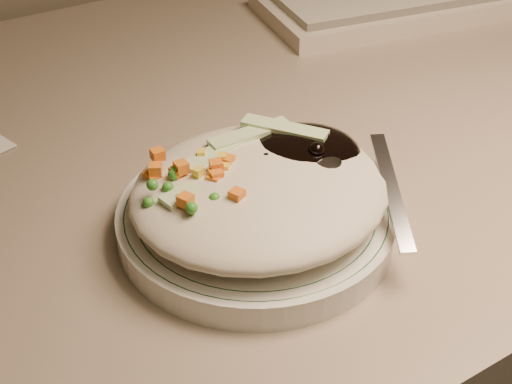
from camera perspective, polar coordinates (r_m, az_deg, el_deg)
desk at (r=0.81m, az=-1.41°, el=-6.11°), size 1.40×0.70×0.74m
plate at (r=0.54m, az=0.00°, el=-2.24°), size 0.21×0.21×0.02m
plate_rim at (r=0.53m, az=0.00°, el=-1.40°), size 0.20×0.20×0.00m
meal at (r=0.52m, az=0.45°, el=0.61°), size 0.21×0.19×0.05m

